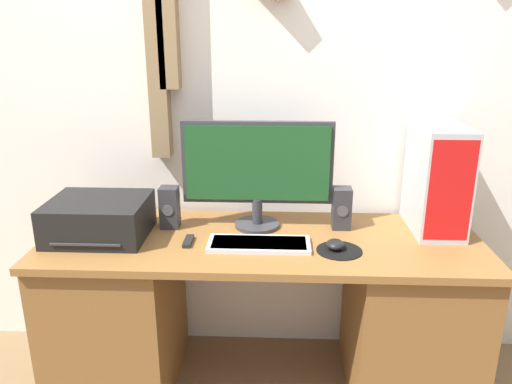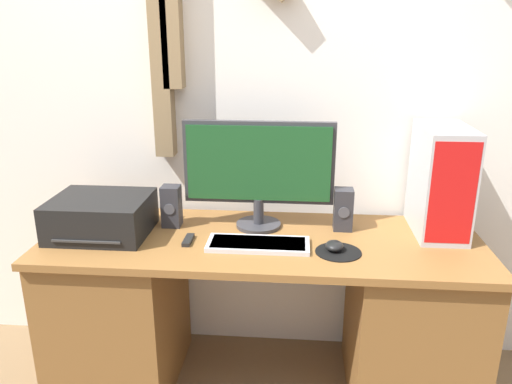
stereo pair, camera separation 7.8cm
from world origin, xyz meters
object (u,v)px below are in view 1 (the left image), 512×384
at_px(keyboard, 259,244).
at_px(remote_control, 188,241).
at_px(monitor, 257,168).
at_px(speaker_left, 170,207).
at_px(speaker_right, 342,208).
at_px(computer_tower, 437,179).
at_px(printer, 99,218).
at_px(mouse, 335,244).

distance_m(keyboard, remote_control, 0.28).
xyz_separation_m(monitor, speaker_left, (-0.37, -0.03, -0.17)).
height_order(speaker_right, remote_control, speaker_right).
bearing_deg(keyboard, speaker_left, 154.53).
xyz_separation_m(computer_tower, speaker_left, (-1.11, -0.03, -0.13)).
height_order(printer, remote_control, printer).
height_order(keyboard, computer_tower, computer_tower).
distance_m(keyboard, computer_tower, 0.79).
xyz_separation_m(mouse, computer_tower, (0.43, 0.23, 0.20)).
xyz_separation_m(monitor, keyboard, (0.02, -0.21, -0.25)).
relative_size(mouse, computer_tower, 0.18).
height_order(keyboard, speaker_left, speaker_left).
distance_m(monitor, printer, 0.68).
bearing_deg(computer_tower, monitor, -179.58).
bearing_deg(mouse, monitor, 143.53).
relative_size(mouse, remote_control, 0.76).
bearing_deg(remote_control, speaker_left, 122.51).
distance_m(mouse, remote_control, 0.58).
relative_size(speaker_left, remote_control, 1.69).
xyz_separation_m(speaker_left, speaker_right, (0.73, 0.02, 0.00)).
bearing_deg(computer_tower, mouse, -151.67).
bearing_deg(monitor, remote_control, -144.44).
distance_m(keyboard, speaker_left, 0.44).
bearing_deg(speaker_right, monitor, 179.49).
xyz_separation_m(keyboard, printer, (-0.65, 0.07, 0.07)).
distance_m(monitor, mouse, 0.45).
bearing_deg(speaker_right, remote_control, -163.26).
height_order(monitor, speaker_left, monitor).
relative_size(printer, speaker_right, 2.18).
bearing_deg(remote_control, speaker_right, 16.74).
distance_m(computer_tower, speaker_right, 0.41).
xyz_separation_m(mouse, printer, (-0.95, 0.09, 0.05)).
distance_m(keyboard, mouse, 0.29).
bearing_deg(keyboard, computer_tower, 16.48).
bearing_deg(keyboard, speaker_right, 31.20).
bearing_deg(mouse, computer_tower, 28.33).
distance_m(mouse, speaker_left, 0.71).
height_order(mouse, remote_control, mouse).
xyz_separation_m(printer, speaker_left, (0.27, 0.11, 0.01)).
relative_size(monitor, speaker_right, 3.51).
relative_size(computer_tower, remote_control, 4.21).
relative_size(computer_tower, speaker_right, 2.49).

